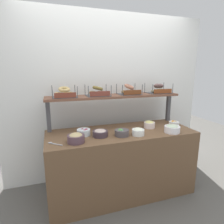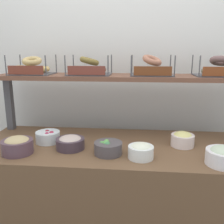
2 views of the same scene
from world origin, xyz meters
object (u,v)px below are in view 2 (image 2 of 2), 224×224
object	(u,v)px
bagel_basket_plain	(32,68)
bowl_veggie_mix	(108,148)
bowl_hummus	(17,145)
bagel_basket_everything	(152,68)
bowl_egg_salad	(183,139)
bowl_tuna_salad	(70,142)
bagel_basket_poppy	(219,69)
bowl_beet_salad	(48,137)
bowl_cream_cheese	(141,151)
bowl_scallion_spread	(224,156)
bagel_basket_cinnamon_raisin	(89,68)

from	to	relation	value
bagel_basket_plain	bowl_veggie_mix	bearing A→B (deg)	-33.91
bowl_hummus	bagel_basket_everything	bearing A→B (deg)	29.82
bagel_basket_everything	bowl_veggie_mix	bearing A→B (deg)	-122.12
bowl_egg_salad	bowl_hummus	bearing A→B (deg)	-167.74
bowl_tuna_salad	bagel_basket_poppy	xyz separation A→B (m)	(0.97, 0.36, 0.43)
bowl_beet_salad	bagel_basket_plain	world-z (taller)	bagel_basket_plain
bowl_cream_cheese	bowl_egg_salad	xyz separation A→B (m)	(0.27, 0.22, 0.00)
bagel_basket_everything	bowl_egg_salad	bearing A→B (deg)	-50.26
bowl_veggie_mix	bagel_basket_poppy	xyz separation A→B (m)	(0.72, 0.42, 0.44)
bowl_cream_cheese	bowl_veggie_mix	size ratio (longest dim) A/B	0.88
bagel_basket_everything	bowl_cream_cheese	bearing A→B (deg)	-98.48
bowl_tuna_salad	bagel_basket_plain	distance (m)	0.66
bowl_cream_cheese	bowl_beet_salad	size ratio (longest dim) A/B	0.92
bowl_scallion_spread	bagel_basket_plain	distance (m)	1.40
bowl_cream_cheese	bagel_basket_everything	size ratio (longest dim) A/B	0.49
bowl_veggie_mix	bagel_basket_everything	bearing A→B (deg)	57.88
bowl_hummus	bowl_veggie_mix	world-z (taller)	bowl_hummus
bagel_basket_cinnamon_raisin	bowl_egg_salad	bearing A→B (deg)	-20.23
bowl_beet_salad	bagel_basket_everything	distance (m)	0.86
bowl_hummus	bagel_basket_plain	xyz separation A→B (m)	(-0.06, 0.45, 0.42)
bowl_beet_salad	bagel_basket_plain	xyz separation A→B (m)	(-0.18, 0.25, 0.44)
bowl_veggie_mix	bowl_egg_salad	bearing A→B (deg)	20.74
bowl_egg_salad	bagel_basket_poppy	world-z (taller)	bagel_basket_poppy
bowl_egg_salad	bowl_tuna_salad	xyz separation A→B (m)	(-0.71, -0.12, -0.01)
bowl_cream_cheese	bowl_veggie_mix	xyz separation A→B (m)	(-0.19, 0.04, -0.01)
bowl_egg_salad	bagel_basket_cinnamon_raisin	xyz separation A→B (m)	(-0.65, 0.24, 0.43)
bowl_tuna_salad	bagel_basket_plain	bearing A→B (deg)	136.06
bagel_basket_cinnamon_raisin	bowl_beet_salad	bearing A→B (deg)	-133.30
bowl_cream_cheese	bowl_hummus	xyz separation A→B (m)	(-0.74, -0.00, 0.01)
bowl_scallion_spread	bagel_basket_cinnamon_raisin	bearing A→B (deg)	148.85
bowl_egg_salad	bowl_veggie_mix	world-z (taller)	bowl_egg_salad
bowl_hummus	bagel_basket_poppy	xyz separation A→B (m)	(1.26, 0.46, 0.42)
bowl_egg_salad	bowl_tuna_salad	distance (m)	0.72
bowl_egg_salad	bowl_cream_cheese	bearing A→B (deg)	-141.29
bowl_tuna_salad	bagel_basket_poppy	world-z (taller)	bagel_basket_poppy
bowl_hummus	bowl_beet_salad	bearing A→B (deg)	59.37
bowl_hummus	bowl_veggie_mix	xyz separation A→B (m)	(0.54, 0.04, -0.01)
bowl_cream_cheese	bowl_tuna_salad	distance (m)	0.45
bowl_cream_cheese	bagel_basket_everything	bearing A→B (deg)	81.52
bowl_tuna_salad	bagel_basket_everything	size ratio (longest dim) A/B	0.60
bowl_cream_cheese	bowl_hummus	bearing A→B (deg)	-179.84
bowl_tuna_salad	bagel_basket_everything	xyz separation A→B (m)	(0.51, 0.36, 0.44)
bowl_beet_salad	bowl_veggie_mix	bearing A→B (deg)	-20.26
bowl_hummus	bagel_basket_poppy	size ratio (longest dim) A/B	0.56
bowl_tuna_salad	bagel_basket_plain	xyz separation A→B (m)	(-0.36, 0.35, 0.43)
bowl_egg_salad	bagel_basket_poppy	size ratio (longest dim) A/B	0.44
bowl_hummus	bagel_basket_plain	bearing A→B (deg)	98.07
bowl_egg_salad	bagel_basket_everything	xyz separation A→B (m)	(-0.20, 0.24, 0.43)
bowl_cream_cheese	bagel_basket_cinnamon_raisin	world-z (taller)	bagel_basket_cinnamon_raisin
bowl_cream_cheese	bowl_scallion_spread	bearing A→B (deg)	-5.31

